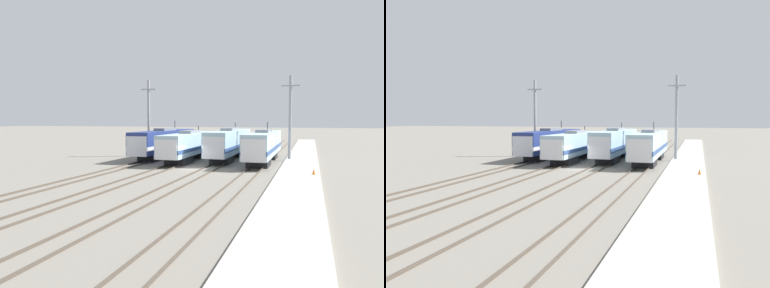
% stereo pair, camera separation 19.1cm
% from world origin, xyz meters
% --- Properties ---
extents(ground_plane, '(400.00, 400.00, 0.00)m').
position_xyz_m(ground_plane, '(0.00, 0.00, 0.00)').
color(ground_plane, slate).
extents(rail_pair_far_left, '(1.51, 120.00, 0.15)m').
position_xyz_m(rail_pair_far_left, '(-7.09, 0.00, 0.07)').
color(rail_pair_far_left, '#4C4238').
rests_on(rail_pair_far_left, ground_plane).
extents(rail_pair_center_left, '(1.51, 120.00, 0.15)m').
position_xyz_m(rail_pair_center_left, '(-2.36, 0.00, 0.07)').
color(rail_pair_center_left, '#4C4238').
rests_on(rail_pair_center_left, ground_plane).
extents(rail_pair_center_right, '(1.51, 120.00, 0.15)m').
position_xyz_m(rail_pair_center_right, '(2.36, 0.00, 0.07)').
color(rail_pair_center_right, '#4C4238').
rests_on(rail_pair_center_right, ground_plane).
extents(rail_pair_far_right, '(1.51, 120.00, 0.15)m').
position_xyz_m(rail_pair_far_right, '(7.09, 0.00, 0.07)').
color(rail_pair_far_right, '#4C4238').
rests_on(rail_pair_far_right, ground_plane).
extents(locomotive_far_left, '(2.90, 18.46, 5.18)m').
position_xyz_m(locomotive_far_left, '(-7.09, 10.07, 2.14)').
color(locomotive_far_left, black).
rests_on(locomotive_far_left, ground_plane).
extents(locomotive_center_left, '(2.89, 17.36, 4.45)m').
position_xyz_m(locomotive_center_left, '(-2.36, 6.98, 2.04)').
color(locomotive_center_left, '#232326').
rests_on(locomotive_center_left, ground_plane).
extents(locomotive_center_right, '(2.77, 17.65, 4.91)m').
position_xyz_m(locomotive_center_right, '(2.36, 9.52, 2.19)').
color(locomotive_center_right, '#232326').
rests_on(locomotive_center_right, ground_plane).
extents(locomotive_far_right, '(2.88, 18.04, 5.06)m').
position_xyz_m(locomotive_far_right, '(7.09, 7.97, 2.13)').
color(locomotive_far_right, '#232326').
rests_on(locomotive_far_right, ground_plane).
extents(catenary_tower_left, '(2.30, 0.38, 11.04)m').
position_xyz_m(catenary_tower_left, '(-9.82, 11.00, 5.67)').
color(catenary_tower_left, gray).
rests_on(catenary_tower_left, ground_plane).
extents(catenary_tower_right, '(2.30, 0.38, 11.04)m').
position_xyz_m(catenary_tower_right, '(10.12, 11.00, 5.67)').
color(catenary_tower_right, gray).
rests_on(catenary_tower_right, ground_plane).
extents(platform, '(4.00, 120.00, 0.25)m').
position_xyz_m(platform, '(11.66, 0.00, 0.13)').
color(platform, '#A8A59E').
rests_on(platform, ground_plane).
extents(traffic_cone, '(0.29, 0.29, 0.54)m').
position_xyz_m(traffic_cone, '(13.07, -2.47, 0.52)').
color(traffic_cone, orange).
rests_on(traffic_cone, platform).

